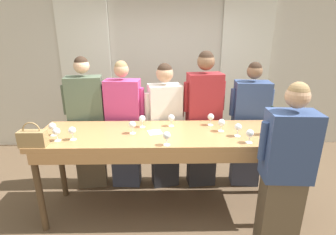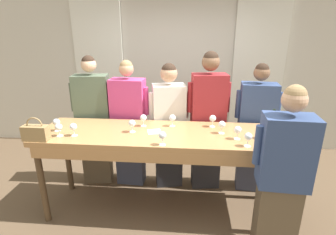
# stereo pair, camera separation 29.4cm
# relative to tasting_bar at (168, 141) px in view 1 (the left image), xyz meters

# --- Properties ---
(ground_plane) EXTENTS (18.00, 18.00, 0.00)m
(ground_plane) POSITION_rel_tasting_bar_xyz_m (0.00, 0.02, -0.93)
(ground_plane) COLOR brown
(wall_back) EXTENTS (12.00, 0.06, 2.80)m
(wall_back) POSITION_rel_tasting_bar_xyz_m (0.00, 1.99, 0.47)
(wall_back) COLOR beige
(wall_back) RESTS_ON ground_plane
(curtain_panel_left) EXTENTS (0.86, 0.03, 2.69)m
(curtain_panel_left) POSITION_rel_tasting_bar_xyz_m (-1.39, 1.93, 0.42)
(curtain_panel_left) COLOR white
(curtain_panel_left) RESTS_ON ground_plane
(curtain_panel_right) EXTENTS (0.86, 0.03, 2.69)m
(curtain_panel_right) POSITION_rel_tasting_bar_xyz_m (1.39, 1.93, 0.42)
(curtain_panel_right) COLOR white
(curtain_panel_right) RESTS_ON ground_plane
(tasting_bar) EXTENTS (2.89, 0.78, 1.02)m
(tasting_bar) POSITION_rel_tasting_bar_xyz_m (0.00, 0.00, 0.00)
(tasting_bar) COLOR #B27F4C
(tasting_bar) RESTS_ON ground_plane
(wine_bottle) EXTENTS (0.09, 0.09, 0.33)m
(wine_bottle) POSITION_rel_tasting_bar_xyz_m (1.10, -0.06, 0.22)
(wine_bottle) COLOR black
(wine_bottle) RESTS_ON tasting_bar
(handbag) EXTENTS (0.26, 0.11, 0.25)m
(handbag) POSITION_rel_tasting_bar_xyz_m (-1.33, -0.30, 0.18)
(handbag) COLOR #997A4C
(handbag) RESTS_ON tasting_bar
(wine_glass_front_left) EXTENTS (0.08, 0.08, 0.14)m
(wine_glass_front_left) POSITION_rel_tasting_bar_xyz_m (-1.00, -0.15, 0.19)
(wine_glass_front_left) COLOR white
(wine_glass_front_left) RESTS_ON tasting_bar
(wine_glass_front_mid) EXTENTS (0.08, 0.08, 0.14)m
(wine_glass_front_mid) POSITION_rel_tasting_bar_xyz_m (0.60, 0.05, 0.19)
(wine_glass_front_mid) COLOR white
(wine_glass_front_mid) RESTS_ON tasting_bar
(wine_glass_front_right) EXTENTS (0.08, 0.08, 0.14)m
(wine_glass_front_right) POSITION_rel_tasting_bar_xyz_m (-0.39, 0.00, 0.20)
(wine_glass_front_right) COLOR white
(wine_glass_front_right) RESTS_ON tasting_bar
(wine_glass_center_left) EXTENTS (0.08, 0.08, 0.14)m
(wine_glass_center_left) POSITION_rel_tasting_bar_xyz_m (-1.15, -0.18, 0.20)
(wine_glass_center_left) COLOR white
(wine_glass_center_left) RESTS_ON tasting_bar
(wine_glass_center_mid) EXTENTS (0.08, 0.08, 0.14)m
(wine_glass_center_mid) POSITION_rel_tasting_bar_xyz_m (-0.30, 0.20, 0.20)
(wine_glass_center_mid) COLOR white
(wine_glass_center_mid) RESTS_ON tasting_bar
(wine_glass_center_right) EXTENTS (0.08, 0.08, 0.14)m
(wine_glass_center_right) POSITION_rel_tasting_bar_xyz_m (0.74, -0.09, 0.20)
(wine_glass_center_right) COLOR white
(wine_glass_center_right) RESTS_ON tasting_bar
(wine_glass_back_left) EXTENTS (0.08, 0.08, 0.14)m
(wine_glass_back_left) POSITION_rel_tasting_bar_xyz_m (0.82, -0.27, 0.20)
(wine_glass_back_left) COLOR white
(wine_glass_back_left) RESTS_ON tasting_bar
(wine_glass_back_mid) EXTENTS (0.08, 0.08, 0.14)m
(wine_glass_back_mid) POSITION_rel_tasting_bar_xyz_m (-1.25, -0.03, 0.19)
(wine_glass_back_mid) COLOR white
(wine_glass_back_mid) RESTS_ON tasting_bar
(wine_glass_back_right) EXTENTS (0.08, 0.08, 0.14)m
(wine_glass_back_right) POSITION_rel_tasting_bar_xyz_m (-0.02, -0.31, 0.19)
(wine_glass_back_right) COLOR white
(wine_glass_back_right) RESTS_ON tasting_bar
(wine_glass_near_host) EXTENTS (0.08, 0.08, 0.14)m
(wine_glass_near_host) POSITION_rel_tasting_bar_xyz_m (0.04, 0.23, 0.20)
(wine_glass_near_host) COLOR white
(wine_glass_near_host) RESTS_ON tasting_bar
(wine_glass_by_bottle) EXTENTS (0.08, 0.08, 0.14)m
(wine_glass_by_bottle) POSITION_rel_tasting_bar_xyz_m (0.51, 0.25, 0.20)
(wine_glass_by_bottle) COLOR white
(wine_glass_by_bottle) RESTS_ON tasting_bar
(napkin) EXTENTS (0.18, 0.18, 0.00)m
(napkin) POSITION_rel_tasting_bar_xyz_m (-0.15, 0.03, 0.10)
(napkin) COLOR white
(napkin) RESTS_ON tasting_bar
(guest_olive_jacket) EXTENTS (0.57, 0.32, 1.80)m
(guest_olive_jacket) POSITION_rel_tasting_bar_xyz_m (-1.06, 0.60, -0.02)
(guest_olive_jacket) COLOR brown
(guest_olive_jacket) RESTS_ON ground_plane
(guest_pink_top) EXTENTS (0.56, 0.28, 1.75)m
(guest_pink_top) POSITION_rel_tasting_bar_xyz_m (-0.57, 0.60, -0.05)
(guest_pink_top) COLOR #383D51
(guest_pink_top) RESTS_ON ground_plane
(guest_cream_sweater) EXTENTS (0.53, 0.35, 1.72)m
(guest_cream_sweater) POSITION_rel_tasting_bar_xyz_m (-0.03, 0.60, -0.05)
(guest_cream_sweater) COLOR #28282D
(guest_cream_sweater) RESTS_ON ground_plane
(guest_striped_shirt) EXTENTS (0.55, 0.31, 1.87)m
(guest_striped_shirt) POSITION_rel_tasting_bar_xyz_m (0.48, 0.60, 0.03)
(guest_striped_shirt) COLOR #28282D
(guest_striped_shirt) RESTS_ON ground_plane
(guest_navy_coat) EXTENTS (0.56, 0.32, 1.73)m
(guest_navy_coat) POSITION_rel_tasting_bar_xyz_m (1.10, 0.60, -0.06)
(guest_navy_coat) COLOR #383D51
(guest_navy_coat) RESTS_ON ground_plane
(host_pouring) EXTENTS (0.54, 0.30, 1.71)m
(host_pouring) POSITION_rel_tasting_bar_xyz_m (1.07, -0.59, -0.06)
(host_pouring) COLOR brown
(host_pouring) RESTS_ON ground_plane
(potted_plant) EXTENTS (0.27, 0.27, 0.54)m
(potted_plant) POSITION_rel_tasting_bar_xyz_m (1.80, 1.67, -0.66)
(potted_plant) COLOR #935B3D
(potted_plant) RESTS_ON ground_plane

